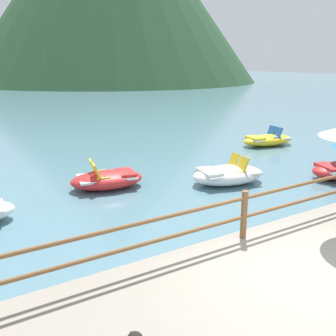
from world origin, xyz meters
TOP-DOWN VIEW (x-y plane):
  - dock_railing at (0.00, 1.55)m, footprint 23.92×0.12m
  - pedal_boat_0 at (2.72, 5.25)m, footprint 2.53×1.73m
  - pedal_boat_1 at (-0.64, 6.77)m, footprint 2.34×1.61m
  - pedal_boat_3 at (7.83, 8.59)m, footprint 2.63×1.46m

SIDE VIEW (x-z plane):
  - pedal_boat_3 at x=7.83m, z-range -0.16..0.68m
  - pedal_boat_1 at x=-0.64m, z-range -0.15..0.71m
  - pedal_boat_0 at x=2.72m, z-range -0.15..0.73m
  - dock_railing at x=0.00m, z-range 0.51..1.46m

